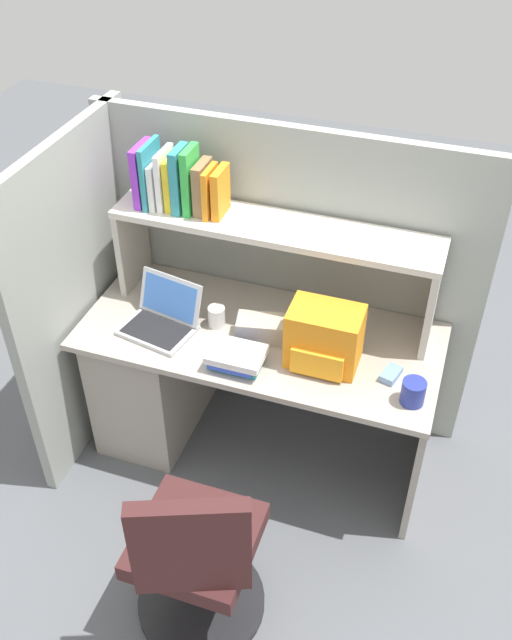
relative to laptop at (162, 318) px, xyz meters
name	(u,v)px	position (x,y,z in m)	size (l,w,h in m)	color
ground_plane	(259,444)	(0.43, 0.09, -0.78)	(8.00, 8.00, 0.00)	#595B60
desk	(184,369)	(0.04, 0.09, -0.38)	(1.60, 0.70, 0.73)	#AAA093
cubicle_partition_rear	(285,279)	(0.43, 0.47, -0.01)	(1.84, 0.05, 1.55)	#939991
cubicle_partition_left	(83,295)	(-0.42, 0.04, -0.01)	(0.05, 1.06, 1.55)	#939991
overhead_hutch	(275,244)	(0.43, 0.29, 0.30)	(1.44, 0.28, 0.45)	#BCB7AC
reference_books_on_shelf	(178,182)	(-0.01, 0.29, 0.53)	(0.39, 0.18, 0.29)	purple
laptop	(162,318)	(0.00, 0.00, 0.00)	(0.35, 0.32, 0.22)	#B7BABF
backpack	(324,338)	(0.74, 0.01, 0.08)	(0.30, 0.22, 0.27)	orange
computer_mouse	(391,374)	(1.03, 0.01, -0.03)	(0.06, 0.10, 0.03)	#7299C6
paper_cup	(217,316)	(0.22, 0.10, 0.00)	(0.08, 0.08, 0.10)	white
tissue_box	(262,328)	(0.44, 0.08, 0.00)	(0.22, 0.12, 0.10)	#BFB299
snack_canister	(413,392)	(1.13, -0.10, 0.00)	(0.10, 0.10, 0.11)	navy
desk_book_stack	(236,357)	(0.40, -0.12, -0.01)	(0.23, 0.19, 0.08)	teal
office_chair	(197,562)	(0.50, -0.85, -0.39)	(0.53, 0.55, 0.93)	black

